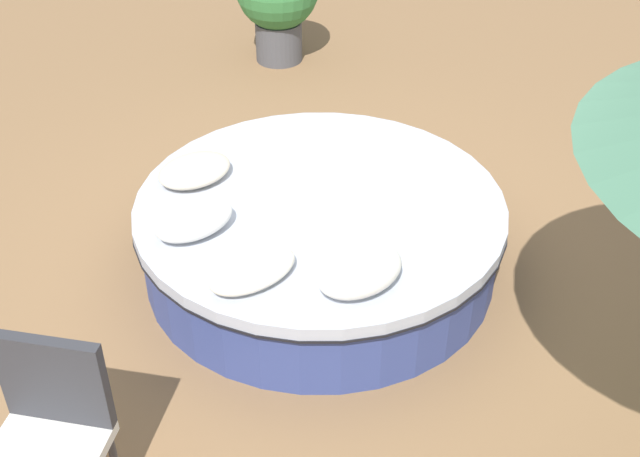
{
  "coord_description": "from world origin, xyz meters",
  "views": [
    {
      "loc": [
        2.75,
        3.33,
        3.5
      ],
      "look_at": [
        0.0,
        0.0,
        0.32
      ],
      "focal_mm": 46.21,
      "sensor_mm": 36.0,
      "label": 1
    }
  ],
  "objects_px": {
    "patio_chair": "(49,425)",
    "throw_pillow_0": "(195,170)",
    "throw_pillow_3": "(359,270)",
    "round_bed": "(320,234)",
    "throw_pillow_1": "(194,219)",
    "throw_pillow_2": "(252,270)"
  },
  "relations": [
    {
      "from": "patio_chair",
      "to": "throw_pillow_0",
      "type": "bearing_deg",
      "value": -89.95
    },
    {
      "from": "throw_pillow_0",
      "to": "throw_pillow_3",
      "type": "height_order",
      "value": "throw_pillow_3"
    },
    {
      "from": "throw_pillow_0",
      "to": "patio_chair",
      "type": "height_order",
      "value": "patio_chair"
    },
    {
      "from": "round_bed",
      "to": "throw_pillow_3",
      "type": "height_order",
      "value": "throw_pillow_3"
    },
    {
      "from": "throw_pillow_0",
      "to": "round_bed",
      "type": "bearing_deg",
      "value": 122.95
    },
    {
      "from": "throw_pillow_3",
      "to": "patio_chair",
      "type": "distance_m",
      "value": 1.77
    },
    {
      "from": "round_bed",
      "to": "throw_pillow_0",
      "type": "distance_m",
      "value": 0.93
    },
    {
      "from": "throw_pillow_1",
      "to": "throw_pillow_2",
      "type": "bearing_deg",
      "value": 90.7
    },
    {
      "from": "throw_pillow_2",
      "to": "throw_pillow_1",
      "type": "bearing_deg",
      "value": -89.3
    },
    {
      "from": "round_bed",
      "to": "patio_chair",
      "type": "relative_size",
      "value": 2.43
    },
    {
      "from": "throw_pillow_1",
      "to": "throw_pillow_3",
      "type": "relative_size",
      "value": 0.96
    },
    {
      "from": "throw_pillow_3",
      "to": "throw_pillow_0",
      "type": "bearing_deg",
      "value": -85.48
    },
    {
      "from": "throw_pillow_0",
      "to": "patio_chair",
      "type": "relative_size",
      "value": 0.51
    },
    {
      "from": "throw_pillow_1",
      "to": "throw_pillow_2",
      "type": "height_order",
      "value": "throw_pillow_1"
    },
    {
      "from": "throw_pillow_1",
      "to": "throw_pillow_3",
      "type": "bearing_deg",
      "value": 113.66
    },
    {
      "from": "throw_pillow_0",
      "to": "patio_chair",
      "type": "bearing_deg",
      "value": 39.4
    },
    {
      "from": "throw_pillow_0",
      "to": "throw_pillow_2",
      "type": "distance_m",
      "value": 1.13
    },
    {
      "from": "throw_pillow_0",
      "to": "throw_pillow_2",
      "type": "xyz_separation_m",
      "value": [
        0.31,
        1.08,
        -0.0
      ]
    },
    {
      "from": "throw_pillow_0",
      "to": "throw_pillow_1",
      "type": "bearing_deg",
      "value": 57.21
    },
    {
      "from": "throw_pillow_0",
      "to": "throw_pillow_3",
      "type": "xyz_separation_m",
      "value": [
        -0.12,
        1.49,
        0.03
      ]
    },
    {
      "from": "throw_pillow_2",
      "to": "throw_pillow_3",
      "type": "relative_size",
      "value": 1.03
    },
    {
      "from": "throw_pillow_3",
      "to": "patio_chair",
      "type": "height_order",
      "value": "patio_chair"
    }
  ]
}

